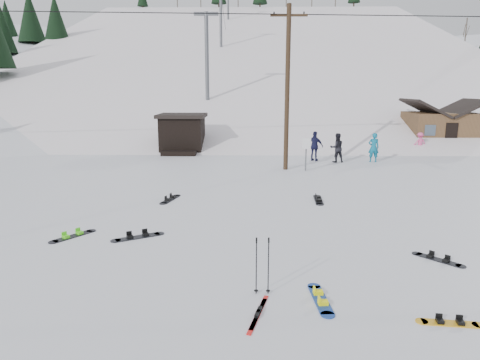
{
  "coord_description": "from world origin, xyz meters",
  "views": [
    {
      "loc": [
        -0.08,
        -10.27,
        4.59
      ],
      "look_at": [
        -0.41,
        4.52,
        1.4
      ],
      "focal_mm": 32.0,
      "sensor_mm": 36.0,
      "label": 1
    }
  ],
  "objects_px": {
    "utility_pole": "(287,86)",
    "hero_snowboard": "(320,299)",
    "cabin": "(440,128)",
    "hero_skis": "(258,313)"
  },
  "relations": [
    {
      "from": "utility_pole",
      "to": "cabin",
      "type": "relative_size",
      "value": 1.67
    },
    {
      "from": "cabin",
      "to": "hero_snowboard",
      "type": "relative_size",
      "value": 3.37
    },
    {
      "from": "utility_pole",
      "to": "cabin",
      "type": "bearing_deg",
      "value": 37.56
    },
    {
      "from": "hero_snowboard",
      "to": "hero_skis",
      "type": "bearing_deg",
      "value": 110.4
    },
    {
      "from": "utility_pole",
      "to": "hero_skis",
      "type": "distance_m",
      "value": 16.96
    },
    {
      "from": "hero_snowboard",
      "to": "utility_pole",
      "type": "bearing_deg",
      "value": -5.97
    },
    {
      "from": "utility_pole",
      "to": "hero_skis",
      "type": "bearing_deg",
      "value": -96.63
    },
    {
      "from": "hero_snowboard",
      "to": "cabin",
      "type": "bearing_deg",
      "value": -31.98
    },
    {
      "from": "utility_pole",
      "to": "hero_snowboard",
      "type": "distance_m",
      "value": 16.25
    },
    {
      "from": "utility_pole",
      "to": "hero_snowboard",
      "type": "bearing_deg",
      "value": -91.83
    }
  ]
}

